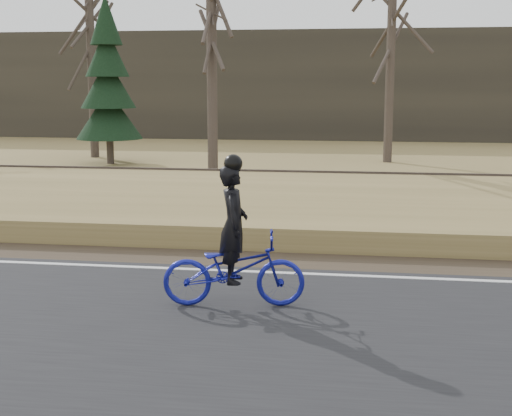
# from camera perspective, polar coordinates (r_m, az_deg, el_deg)

# --- Properties ---
(ground) EXTENTS (120.00, 120.00, 0.00)m
(ground) POSITION_cam_1_polar(r_m,az_deg,el_deg) (12.10, -6.22, -5.39)
(ground) COLOR #9A854E
(ground) RESTS_ON ground
(road) EXTENTS (120.00, 6.00, 0.06)m
(road) POSITION_cam_1_polar(r_m,az_deg,el_deg) (9.80, -9.97, -9.05)
(road) COLOR black
(road) RESTS_ON ground
(edge_line) EXTENTS (120.00, 0.12, 0.01)m
(edge_line) POSITION_cam_1_polar(r_m,az_deg,el_deg) (12.27, -5.99, -4.86)
(edge_line) COLOR silver
(edge_line) RESTS_ON road
(shoulder) EXTENTS (120.00, 1.60, 0.04)m
(shoulder) POSITION_cam_1_polar(r_m,az_deg,el_deg) (13.22, -4.91, -3.95)
(shoulder) COLOR #473A2B
(shoulder) RESTS_ON ground
(embankment) EXTENTS (120.00, 5.00, 0.44)m
(embankment) POSITION_cam_1_polar(r_m,az_deg,el_deg) (16.04, -2.45, -0.69)
(embankment) COLOR #9A854E
(embankment) RESTS_ON ground
(ballast) EXTENTS (120.00, 3.00, 0.45)m
(ballast) POSITION_cam_1_polar(r_m,az_deg,el_deg) (19.73, -0.35, 1.37)
(ballast) COLOR slate
(ballast) RESTS_ON ground
(railroad) EXTENTS (120.00, 2.40, 0.29)m
(railroad) POSITION_cam_1_polar(r_m,az_deg,el_deg) (19.69, -0.35, 2.24)
(railroad) COLOR black
(railroad) RESTS_ON ballast
(treeline_backdrop) EXTENTS (120.00, 4.00, 6.00)m
(treeline_backdrop) POSITION_cam_1_polar(r_m,az_deg,el_deg) (41.38, 4.41, 9.76)
(treeline_backdrop) COLOR #383328
(treeline_backdrop) RESTS_ON ground
(cyclist) EXTENTS (2.09, 0.98, 2.17)m
(cyclist) POSITION_cam_1_polar(r_m,az_deg,el_deg) (10.10, -1.79, -4.10)
(cyclist) COLOR navy
(cyclist) RESTS_ON road
(bare_tree_left) EXTENTS (0.36, 0.36, 7.97)m
(bare_tree_left) POSITION_cam_1_polar(r_m,az_deg,el_deg) (31.42, -13.03, 11.23)
(bare_tree_left) COLOR #4A3F36
(bare_tree_left) RESTS_ON ground
(bare_tree_near_left) EXTENTS (0.36, 0.36, 7.70)m
(bare_tree_near_left) POSITION_cam_1_polar(r_m,az_deg,el_deg) (25.09, -3.55, 11.51)
(bare_tree_near_left) COLOR #4A3F36
(bare_tree_near_left) RESTS_ON ground
(bare_tree_center) EXTENTS (0.36, 0.36, 9.46)m
(bare_tree_center) POSITION_cam_1_polar(r_m,az_deg,el_deg) (29.26, 10.76, 12.88)
(bare_tree_center) COLOR #4A3F36
(bare_tree_center) RESTS_ON ground
(conifer) EXTENTS (2.60, 2.60, 6.52)m
(conifer) POSITION_cam_1_polar(r_m,az_deg,el_deg) (28.77, -11.77, 9.63)
(conifer) COLOR #4A3F36
(conifer) RESTS_ON ground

